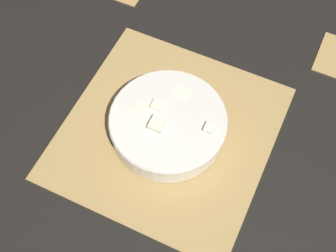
% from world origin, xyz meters
% --- Properties ---
extents(ground_plane, '(6.00, 6.00, 0.00)m').
position_xyz_m(ground_plane, '(0.00, 0.00, 0.00)').
color(ground_plane, black).
extents(bamboo_mat_center, '(0.45, 0.44, 0.01)m').
position_xyz_m(bamboo_mat_center, '(-0.00, 0.00, 0.00)').
color(bamboo_mat_center, '#A8844C').
rests_on(bamboo_mat_center, ground_plane).
extents(fruit_salad_bowl, '(0.25, 0.25, 0.07)m').
position_xyz_m(fruit_salad_bowl, '(-0.00, 0.00, 0.04)').
color(fruit_salad_bowl, silver).
rests_on(fruit_salad_bowl, bamboo_mat_center).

